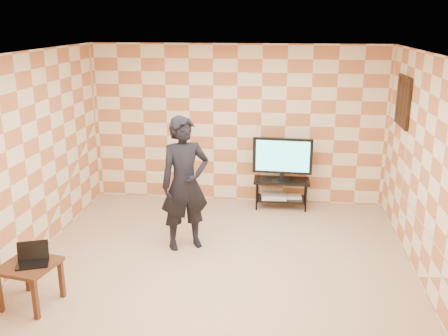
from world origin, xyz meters
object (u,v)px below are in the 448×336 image
Objects in this scene: tv_stand at (281,187)px; side_table at (29,271)px; person at (185,184)px; tv at (282,157)px.

tv_stand is 4.32m from side_table.
tv_stand is 0.50× the size of person.
side_table is at bearing -157.75° from person.
person reaches higher than tv.
tv_stand is 0.94× the size of tv.
tv is at bearing -87.08° from tv_stand.
side_table is (-2.75, -3.34, 0.05)m from tv_stand.
tv is (0.00, -0.00, 0.53)m from tv_stand.
tv_stand and side_table have the same top height.
side_table is at bearing -129.48° from tv.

